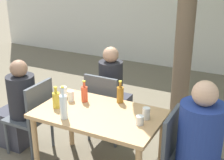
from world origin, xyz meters
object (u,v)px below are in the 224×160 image
Objects in this scene: drinking_glass_2 at (63,92)px; oil_cruet_0 at (56,100)px; drinking_glass_3 at (71,96)px; patio_chair_1 at (182,153)px; drinking_glass_0 at (146,113)px; drinking_glass_1 at (140,120)px; person_seated_0 at (18,110)px; water_bottle_1 at (64,106)px; person_seated_1 at (207,154)px; patio_chair_2 at (105,103)px; person_seated_2 at (114,95)px; dining_table_front at (99,120)px; soda_bottle_2 at (84,93)px; patio_chair_0 at (33,113)px; amber_bottle_3 at (120,94)px.

oil_cruet_0 is at bearing -70.48° from drinking_glass_2.
oil_cruet_0 is at bearing -101.07° from drinking_glass_3.
patio_chair_1 is at bearing -4.65° from drinking_glass_3.
drinking_glass_0 is 0.13m from drinking_glass_1.
person_seated_0 is 3.42× the size of water_bottle_1.
person_seated_1 reaches higher than water_bottle_1.
patio_chair_2 is (-1.13, 0.62, 0.00)m from patio_chair_1.
person_seated_2 is at bearing 68.43° from drinking_glass_2.
water_bottle_1 reaches higher than drinking_glass_2.
drinking_glass_3 is at bearing 165.63° from dining_table_front.
drinking_glass_2 is at bearing 83.92° from patio_chair_1.
patio_chair_2 is at bearing 88.77° from soda_bottle_2.
water_bottle_1 is at bearing 73.44° from person_seated_0.
patio_chair_1 is at bearing 90.00° from person_seated_0.
patio_chair_0 is 1.00× the size of patio_chair_2.
drinking_glass_3 is (-0.15, -0.52, 0.28)m from patio_chair_2.
oil_cruet_0 is 0.95m from drinking_glass_0.
patio_chair_1 is 1.45m from drinking_glass_2.
water_bottle_1 is 2.85× the size of drinking_glass_0.
person_seated_1 is (2.22, 0.00, 0.07)m from person_seated_0.
patio_chair_0 is at bearing 180.00° from dining_table_front.
patio_chair_0 reaches higher than drinking_glass_3.
drinking_glass_1 is (0.47, -0.04, 0.14)m from dining_table_front.
soda_bottle_2 is 1.96× the size of drinking_glass_2.
amber_bottle_3 is (0.35, -0.54, 0.30)m from person_seated_2.
water_bottle_1 reaches higher than drinking_glass_1.
oil_cruet_0 is (-1.32, -0.10, 0.31)m from patio_chair_1.
water_bottle_1 is (0.02, -0.88, 0.35)m from patio_chair_2.
water_bottle_1 reaches higher than patio_chair_2.
person_seated_0 is (-1.99, -0.00, -0.01)m from patio_chair_1.
drinking_glass_1 is 1.02m from drinking_glass_2.
patio_chair_1 is at bearing -12.98° from drinking_glass_0.
amber_bottle_3 is (0.54, 0.42, 0.01)m from oil_cruet_0.
person_seated_0 is 4.73× the size of soda_bottle_2.
patio_chair_2 is 2.71× the size of water_bottle_1.
patio_chair_2 is at bearing 59.17° from drinking_glass_2.
patio_chair_0 is 1.75m from patio_chair_1.
water_bottle_1 is at bearing -37.35° from oil_cruet_0.
person_seated_2 is (-1.36, 0.86, -0.04)m from person_seated_1.
patio_chair_1 is 1.20m from water_bottle_1.
drinking_glass_3 is at bearing 102.58° from patio_chair_0.
person_seated_2 reaches higher than dining_table_front.
patio_chair_1 is 0.75× the size of person_seated_2.
amber_bottle_3 is (-0.79, 0.32, 0.31)m from patio_chair_1.
person_seated_2 is 4.84× the size of amber_bottle_3.
patio_chair_2 is at bearing 125.76° from person_seated_0.
person_seated_0 is 0.67m from drinking_glass_2.
patio_chair_0 is 2.71× the size of water_bottle_1.
person_seated_1 is at bearing -0.00° from dining_table_front.
soda_bottle_2 is at bearing 88.77° from patio_chair_2.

